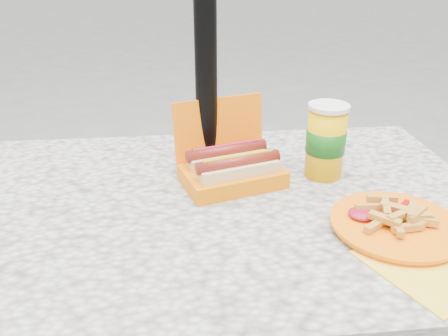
{
  "coord_description": "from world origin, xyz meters",
  "views": [
    {
      "loc": [
        -0.07,
        -0.88,
        1.25
      ],
      "look_at": [
        0.03,
        0.06,
        0.8
      ],
      "focal_mm": 38.0,
      "sensor_mm": 36.0,
      "label": 1
    }
  ],
  "objects": [
    {
      "name": "hotdog_box",
      "position": [
        0.05,
        0.08,
        0.79
      ],
      "size": [
        0.26,
        0.22,
        0.18
      ],
      "rotation": [
        0.0,
        0.0,
        0.28
      ],
      "color": "orange",
      "rests_on": "picnic_table"
    },
    {
      "name": "umbrella_pole",
      "position": [
        0.0,
        0.16,
        1.1
      ],
      "size": [
        0.05,
        0.05,
        2.2
      ],
      "primitive_type": "cylinder",
      "color": "black",
      "rests_on": "ground"
    },
    {
      "name": "picnic_table",
      "position": [
        0.0,
        0.0,
        0.64
      ],
      "size": [
        1.2,
        0.8,
        0.75
      ],
      "color": "beige",
      "rests_on": "ground"
    },
    {
      "name": "fries_plate",
      "position": [
        0.34,
        -0.16,
        0.76
      ],
      "size": [
        0.27,
        0.37,
        0.05
      ],
      "rotation": [
        0.0,
        0.0,
        0.42
      ],
      "color": "yellow",
      "rests_on": "picnic_table"
    },
    {
      "name": "soda_cup",
      "position": [
        0.27,
        0.1,
        0.84
      ],
      "size": [
        0.09,
        0.09,
        0.17
      ],
      "rotation": [
        0.0,
        0.0,
        0.22
      ],
      "color": "#FFBC00",
      "rests_on": "picnic_table"
    }
  ]
}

